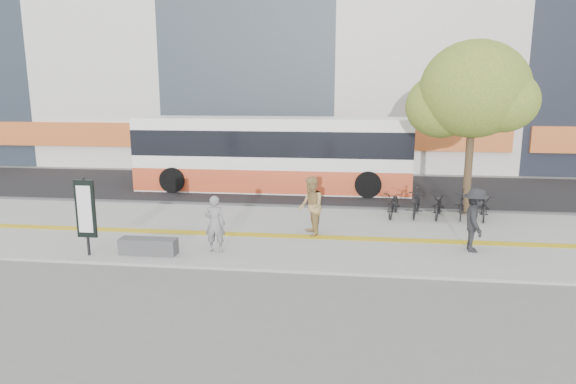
# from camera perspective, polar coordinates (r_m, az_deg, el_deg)

# --- Properties ---
(ground) EXTENTS (120.00, 120.00, 0.00)m
(ground) POSITION_cam_1_polar(r_m,az_deg,el_deg) (14.93, -4.50, -6.29)
(ground) COLOR slate
(ground) RESTS_ON ground
(sidewalk) EXTENTS (40.00, 7.00, 0.08)m
(sidewalk) POSITION_cam_1_polar(r_m,az_deg,el_deg) (16.33, -3.44, -4.56)
(sidewalk) COLOR gray
(sidewalk) RESTS_ON ground
(tactile_strip) EXTENTS (40.00, 0.45, 0.01)m
(tactile_strip) POSITION_cam_1_polar(r_m,az_deg,el_deg) (15.84, -3.78, -4.90)
(tactile_strip) COLOR gold
(tactile_strip) RESTS_ON sidewalk
(street) EXTENTS (40.00, 8.00, 0.06)m
(street) POSITION_cam_1_polar(r_m,az_deg,el_deg) (23.54, -0.12, 0.46)
(street) COLOR black
(street) RESTS_ON ground
(curb) EXTENTS (40.00, 0.25, 0.14)m
(curb) POSITION_cam_1_polar(r_m,az_deg,el_deg) (19.66, -1.59, -1.66)
(curb) COLOR #3B3B3E
(curb) RESTS_ON ground
(bench) EXTENTS (1.60, 0.45, 0.45)m
(bench) POSITION_cam_1_polar(r_m,az_deg,el_deg) (14.50, -15.66, -5.98)
(bench) COLOR #3B3B3E
(bench) RESTS_ON sidewalk
(signboard) EXTENTS (0.55, 0.10, 2.20)m
(signboard) POSITION_cam_1_polar(r_m,az_deg,el_deg) (14.66, -22.13, -1.92)
(signboard) COLOR black
(signboard) RESTS_ON sidewalk
(street_tree) EXTENTS (4.40, 3.80, 6.31)m
(street_tree) POSITION_cam_1_polar(r_m,az_deg,el_deg) (19.21, 20.33, 10.70)
(street_tree) COLOR #3D2C1C
(street_tree) RESTS_ON sidewalk
(bus) EXTENTS (12.37, 2.93, 3.29)m
(bus) POSITION_cam_1_polar(r_m,az_deg,el_deg) (22.88, -1.80, 4.14)
(bus) COLOR white
(bus) RESTS_ON street
(bicycle_row) EXTENTS (4.17, 1.85, 1.03)m
(bicycle_row) POSITION_cam_1_polar(r_m,az_deg,el_deg) (18.63, 16.86, -1.36)
(bicycle_row) COLOR black
(bicycle_row) RESTS_ON sidewalk
(seated_woman) EXTENTS (0.59, 0.39, 1.62)m
(seated_woman) POSITION_cam_1_polar(r_m,az_deg,el_deg) (14.16, -8.34, -3.62)
(seated_woman) COLOR black
(seated_woman) RESTS_ON sidewalk
(pedestrian_tan) EXTENTS (0.93, 1.07, 1.86)m
(pedestrian_tan) POSITION_cam_1_polar(r_m,az_deg,el_deg) (15.61, 2.63, -1.62)
(pedestrian_tan) COLOR tan
(pedestrian_tan) RESTS_ON sidewalk
(pedestrian_dark) EXTENTS (0.72, 1.20, 1.82)m
(pedestrian_dark) POSITION_cam_1_polar(r_m,az_deg,el_deg) (14.98, 20.58, -3.01)
(pedestrian_dark) COLOR black
(pedestrian_dark) RESTS_ON sidewalk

